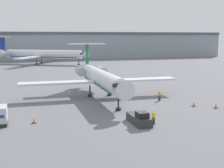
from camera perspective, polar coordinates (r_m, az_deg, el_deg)
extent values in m
plane|color=slate|center=(39.15, 4.34, -7.23)|extent=(600.00, 600.00, 0.00)
cube|color=#8C939E|center=(155.85, -11.49, 6.71)|extent=(180.00, 16.00, 11.66)
cube|color=#4C515B|center=(155.78, -11.56, 9.07)|extent=(180.00, 16.80, 1.20)
cylinder|color=silver|center=(54.45, -1.85, 1.01)|extent=(2.97, 21.67, 2.79)
cone|color=silver|center=(43.10, 2.01, -1.03)|extent=(2.81, 2.26, 2.79)
cube|color=black|center=(43.86, 1.65, -0.21)|extent=(2.38, 0.72, 0.44)
cone|color=silver|center=(66.43, -4.44, 2.38)|extent=(2.54, 3.09, 2.51)
cube|color=#19723F|center=(54.58, -1.85, 0.07)|extent=(2.67, 19.50, 0.20)
cube|color=silver|center=(57.91, 5.38, 0.81)|extent=(12.79, 2.85, 0.36)
cube|color=silver|center=(54.28, -10.12, 0.19)|extent=(12.79, 2.85, 0.36)
cylinder|color=#ADADB7|center=(63.69, -1.93, 2.44)|extent=(1.78, 3.20, 1.75)
cylinder|color=#ADADB7|center=(62.79, -5.81, 2.31)|extent=(1.78, 3.20, 1.75)
cube|color=#19723F|center=(66.73, -4.58, 5.47)|extent=(0.26, 2.20, 4.32)
cube|color=silver|center=(66.65, -4.60, 7.32)|extent=(7.79, 1.86, 0.20)
cylinder|color=black|center=(45.54, 1.17, -3.60)|extent=(0.24, 0.24, 2.06)
cylinder|color=black|center=(45.72, 1.17, -4.61)|extent=(0.80, 0.80, 0.40)
cylinder|color=black|center=(56.05, -4.06, -1.29)|extent=(0.24, 0.24, 2.06)
cylinder|color=black|center=(56.20, -4.05, -2.12)|extent=(0.80, 0.80, 0.40)
cylinder|color=black|center=(56.89, -0.48, -1.12)|extent=(0.24, 0.24, 2.06)
cylinder|color=black|center=(57.03, -0.47, -1.94)|extent=(0.80, 0.80, 0.40)
cube|color=#2D2D33|center=(39.10, 4.95, -6.48)|extent=(1.83, 4.65, 1.02)
cube|color=black|center=(37.96, 5.53, -5.61)|extent=(1.28, 1.67, 0.70)
cube|color=black|center=(41.15, 3.82, -5.92)|extent=(1.65, 0.30, 0.61)
cube|color=#232326|center=(40.86, -19.88, -6.72)|extent=(1.86, 2.97, 0.45)
cube|color=#232838|center=(39.00, 7.59, -6.72)|extent=(0.32, 0.20, 0.82)
cube|color=yellow|center=(38.81, 7.61, -5.68)|extent=(0.40, 0.24, 0.65)
sphere|color=tan|center=(38.70, 7.62, -5.04)|extent=(0.24, 0.24, 0.24)
cube|color=#232838|center=(53.19, 8.67, -2.61)|extent=(0.32, 0.20, 0.78)
cube|color=orange|center=(53.06, 8.68, -1.87)|extent=(0.40, 0.24, 0.62)
sphere|color=tan|center=(52.99, 8.69, -1.42)|extent=(0.23, 0.23, 0.23)
cube|color=black|center=(40.41, -14.06, -6.93)|extent=(0.58, 0.58, 0.04)
cone|color=orange|center=(40.32, -14.07, -6.48)|extent=(0.42, 0.42, 0.62)
cube|color=black|center=(50.13, 14.72, -3.93)|extent=(0.63, 0.63, 0.04)
cone|color=orange|center=(50.05, 14.73, -3.51)|extent=(0.45, 0.45, 0.70)
cube|color=black|center=(49.72, 18.44, -4.19)|extent=(0.66, 0.66, 0.04)
cone|color=orange|center=(49.65, 18.46, -3.82)|extent=(0.47, 0.47, 0.62)
cylinder|color=silver|center=(125.15, -12.37, 5.36)|extent=(28.31, 18.55, 3.30)
cone|color=silver|center=(118.62, -5.07, 5.35)|extent=(3.95, 4.19, 3.30)
cube|color=black|center=(118.94, -5.55, 5.63)|extent=(2.03, 2.77, 0.44)
cone|color=silver|center=(133.74, -19.04, 5.28)|extent=(4.64, 4.40, 2.97)
cube|color=navy|center=(125.21, -12.36, 4.87)|extent=(25.48, 16.69, 0.20)
cube|color=silver|center=(134.24, -11.18, 5.29)|extent=(10.56, 14.85, 0.36)
cube|color=silver|center=(117.68, -15.06, 4.70)|extent=(10.56, 14.85, 0.36)
cylinder|color=#ADADB7|center=(133.61, -16.90, 5.56)|extent=(3.60, 3.25, 2.00)
cylinder|color=#ADADB7|center=(129.27, -18.07, 5.41)|extent=(3.60, 3.25, 2.00)
cube|color=navy|center=(134.00, -19.39, 7.05)|extent=(2.02, 1.32, 5.00)
cube|color=silver|center=(133.97, -19.45, 8.12)|extent=(6.12, 8.67, 0.20)
cylinder|color=black|center=(119.60, -6.10, 4.03)|extent=(0.24, 0.24, 2.24)
cylinder|color=black|center=(119.67, -6.09, 3.59)|extent=(0.80, 0.80, 0.40)
cylinder|color=black|center=(124.40, -13.66, 4.01)|extent=(0.24, 0.24, 2.24)
cylinder|color=black|center=(124.48, -13.64, 3.59)|extent=(0.80, 0.80, 0.40)
cylinder|color=black|center=(128.20, -12.77, 4.17)|extent=(0.24, 0.24, 2.24)
cylinder|color=black|center=(128.27, -12.75, 3.76)|extent=(0.80, 0.80, 0.40)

